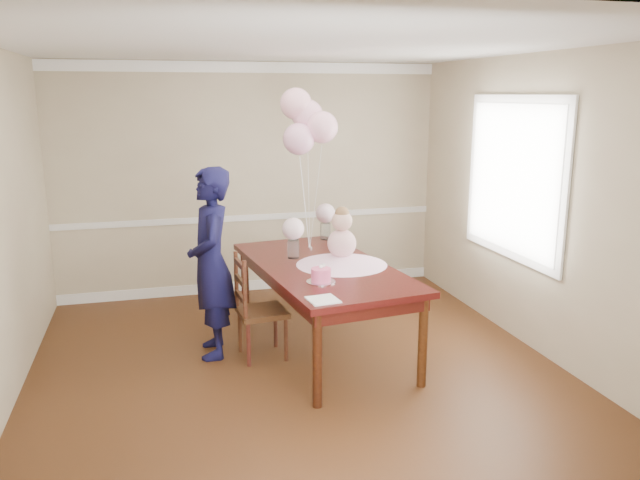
# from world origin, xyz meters

# --- Properties ---
(floor) EXTENTS (4.50, 5.00, 0.00)m
(floor) POSITION_xyz_m (0.00, 0.00, 0.00)
(floor) COLOR #371D0D
(floor) RESTS_ON ground
(ceiling) EXTENTS (4.50, 5.00, 0.02)m
(ceiling) POSITION_xyz_m (0.00, 0.00, 2.70)
(ceiling) COLOR silver
(ceiling) RESTS_ON wall_back
(wall_back) EXTENTS (4.50, 0.02, 2.70)m
(wall_back) POSITION_xyz_m (0.00, 2.50, 1.35)
(wall_back) COLOR tan
(wall_back) RESTS_ON floor
(wall_front) EXTENTS (4.50, 0.02, 2.70)m
(wall_front) POSITION_xyz_m (0.00, -2.50, 1.35)
(wall_front) COLOR tan
(wall_front) RESTS_ON floor
(wall_right) EXTENTS (0.02, 5.00, 2.70)m
(wall_right) POSITION_xyz_m (2.25, 0.00, 1.35)
(wall_right) COLOR tan
(wall_right) RESTS_ON floor
(chair_rail_trim) EXTENTS (4.50, 0.02, 0.07)m
(chair_rail_trim) POSITION_xyz_m (0.00, 2.49, 0.90)
(chair_rail_trim) COLOR silver
(chair_rail_trim) RESTS_ON wall_back
(crown_molding) EXTENTS (4.50, 0.02, 0.12)m
(crown_molding) POSITION_xyz_m (0.00, 2.49, 2.63)
(crown_molding) COLOR white
(crown_molding) RESTS_ON wall_back
(baseboard_trim) EXTENTS (4.50, 0.02, 0.12)m
(baseboard_trim) POSITION_xyz_m (0.00, 2.49, 0.06)
(baseboard_trim) COLOR white
(baseboard_trim) RESTS_ON floor
(window_frame) EXTENTS (0.02, 1.66, 1.56)m
(window_frame) POSITION_xyz_m (2.23, 0.50, 1.55)
(window_frame) COLOR white
(window_frame) RESTS_ON wall_right
(window_blinds) EXTENTS (0.01, 1.50, 1.40)m
(window_blinds) POSITION_xyz_m (2.21, 0.50, 1.55)
(window_blinds) COLOR white
(window_blinds) RESTS_ON wall_right
(dining_table_top) EXTENTS (1.36, 2.31, 0.05)m
(dining_table_top) POSITION_xyz_m (0.33, 0.52, 0.79)
(dining_table_top) COLOR black
(dining_table_top) RESTS_ON table_leg_fl
(table_apron) EXTENTS (1.24, 2.19, 0.11)m
(table_apron) POSITION_xyz_m (0.33, 0.52, 0.71)
(table_apron) COLOR black
(table_apron) RESTS_ON table_leg_fl
(table_leg_fl) EXTENTS (0.09, 0.09, 0.77)m
(table_leg_fl) POSITION_xyz_m (0.00, -0.54, 0.38)
(table_leg_fl) COLOR black
(table_leg_fl) RESTS_ON floor
(table_leg_fr) EXTENTS (0.09, 0.09, 0.77)m
(table_leg_fr) POSITION_xyz_m (0.91, -0.42, 0.38)
(table_leg_fr) COLOR black
(table_leg_fr) RESTS_ON floor
(table_leg_bl) EXTENTS (0.09, 0.09, 0.77)m
(table_leg_bl) POSITION_xyz_m (-0.25, 1.46, 0.38)
(table_leg_bl) COLOR black
(table_leg_bl) RESTS_ON floor
(table_leg_br) EXTENTS (0.09, 0.09, 0.77)m
(table_leg_br) POSITION_xyz_m (0.66, 1.57, 0.38)
(table_leg_br) COLOR black
(table_leg_br) RESTS_ON floor
(baby_skirt) EXTENTS (0.93, 0.93, 0.11)m
(baby_skirt) POSITION_xyz_m (0.50, 0.48, 0.88)
(baby_skirt) COLOR #F8B7DC
(baby_skirt) RESTS_ON dining_table_top
(baby_torso) EXTENTS (0.26, 0.26, 0.26)m
(baby_torso) POSITION_xyz_m (0.50, 0.48, 1.02)
(baby_torso) COLOR pink
(baby_torso) RESTS_ON baby_skirt
(baby_head) EXTENTS (0.19, 0.19, 0.19)m
(baby_head) POSITION_xyz_m (0.50, 0.48, 1.23)
(baby_head) COLOR #CFA18F
(baby_head) RESTS_ON baby_torso
(baby_hair) EXTENTS (0.13, 0.13, 0.13)m
(baby_hair) POSITION_xyz_m (0.50, 0.48, 1.29)
(baby_hair) COLOR brown
(baby_hair) RESTS_ON baby_head
(cake_platter) EXTENTS (0.27, 0.27, 0.01)m
(cake_platter) POSITION_xyz_m (0.18, 0.00, 0.83)
(cake_platter) COLOR silver
(cake_platter) RESTS_ON dining_table_top
(birthday_cake) EXTENTS (0.18, 0.18, 0.11)m
(birthday_cake) POSITION_xyz_m (0.18, 0.00, 0.88)
(birthday_cake) COLOR #EC4A83
(birthday_cake) RESTS_ON cake_platter
(cake_flower_a) EXTENTS (0.03, 0.03, 0.03)m
(cake_flower_a) POSITION_xyz_m (0.18, 0.00, 0.96)
(cake_flower_a) COLOR white
(cake_flower_a) RESTS_ON birthday_cake
(cake_flower_b) EXTENTS (0.03, 0.03, 0.03)m
(cake_flower_b) POSITION_xyz_m (0.21, 0.03, 0.96)
(cake_flower_b) COLOR silver
(cake_flower_b) RESTS_ON birthday_cake
(rose_vase_near) EXTENTS (0.12, 0.12, 0.18)m
(rose_vase_near) POSITION_xyz_m (0.13, 0.82, 0.91)
(rose_vase_near) COLOR silver
(rose_vase_near) RESTS_ON dining_table_top
(roses_near) EXTENTS (0.21, 0.21, 0.21)m
(roses_near) POSITION_xyz_m (0.13, 0.82, 1.11)
(roses_near) COLOR silver
(roses_near) RESTS_ON rose_vase_near
(rose_vase_far) EXTENTS (0.12, 0.12, 0.18)m
(rose_vase_far) POSITION_xyz_m (0.63, 1.49, 0.91)
(rose_vase_far) COLOR silver
(rose_vase_far) RESTS_ON dining_table_top
(roses_far) EXTENTS (0.21, 0.21, 0.21)m
(roses_far) POSITION_xyz_m (0.63, 1.49, 1.11)
(roses_far) COLOR silver
(roses_far) RESTS_ON rose_vase_far
(napkin) EXTENTS (0.24, 0.24, 0.01)m
(napkin) POSITION_xyz_m (0.07, -0.45, 0.83)
(napkin) COLOR white
(napkin) RESTS_ON dining_table_top
(balloon_weight) EXTENTS (0.05, 0.05, 0.02)m
(balloon_weight) POSITION_xyz_m (0.37, 1.13, 0.83)
(balloon_weight) COLOR silver
(balloon_weight) RESTS_ON dining_table_top
(balloon_a) EXTENTS (0.31, 0.31, 0.31)m
(balloon_a) POSITION_xyz_m (0.26, 1.11, 1.92)
(balloon_a) COLOR #EBA6CA
(balloon_a) RESTS_ON balloon_ribbon_a
(balloon_b) EXTENTS (0.31, 0.31, 0.31)m
(balloon_b) POSITION_xyz_m (0.48, 1.09, 2.03)
(balloon_b) COLOR #F7AFC9
(balloon_b) RESTS_ON balloon_ribbon_b
(balloon_c) EXTENTS (0.31, 0.31, 0.31)m
(balloon_c) POSITION_xyz_m (0.37, 1.24, 2.13)
(balloon_c) COLOR #F2ABC7
(balloon_c) RESTS_ON balloon_ribbon_c
(balloon_d) EXTENTS (0.31, 0.31, 0.31)m
(balloon_d) POSITION_xyz_m (0.26, 1.25, 2.24)
(balloon_d) COLOR #F9B0C3
(balloon_d) RESTS_ON balloon_ribbon_d
(balloon_ribbon_a) EXTENTS (0.10, 0.02, 0.91)m
(balloon_ribbon_a) POSITION_xyz_m (0.31, 1.12, 1.29)
(balloon_ribbon_a) COLOR white
(balloon_ribbon_a) RESTS_ON balloon_weight
(balloon_ribbon_b) EXTENTS (0.12, 0.04, 1.02)m
(balloon_ribbon_b) POSITION_xyz_m (0.42, 1.11, 1.35)
(balloon_ribbon_b) COLOR silver
(balloon_ribbon_b) RESTS_ON balloon_weight
(balloon_ribbon_c) EXTENTS (0.01, 0.11, 1.13)m
(balloon_ribbon_c) POSITION_xyz_m (0.37, 1.18, 1.40)
(balloon_ribbon_c) COLOR white
(balloon_ribbon_c) RESTS_ON balloon_weight
(balloon_ribbon_d) EXTENTS (0.10, 0.10, 1.24)m
(balloon_ribbon_d) POSITION_xyz_m (0.31, 1.19, 1.46)
(balloon_ribbon_d) COLOR silver
(balloon_ribbon_d) RESTS_ON balloon_weight
(dining_chair_seat) EXTENTS (0.45, 0.45, 0.05)m
(dining_chair_seat) POSITION_xyz_m (-0.24, 0.51, 0.43)
(dining_chair_seat) COLOR #3A1F0F
(dining_chair_seat) RESTS_ON chair_leg_fl
(chair_leg_fl) EXTENTS (0.04, 0.04, 0.41)m
(chair_leg_fl) POSITION_xyz_m (-0.39, 0.32, 0.20)
(chair_leg_fl) COLOR #3E1610
(chair_leg_fl) RESTS_ON floor
(chair_leg_fr) EXTENTS (0.04, 0.04, 0.41)m
(chair_leg_fr) POSITION_xyz_m (-0.05, 0.35, 0.20)
(chair_leg_fr) COLOR #35180E
(chair_leg_fr) RESTS_ON floor
(chair_leg_bl) EXTENTS (0.04, 0.04, 0.41)m
(chair_leg_bl) POSITION_xyz_m (-0.42, 0.66, 0.20)
(chair_leg_bl) COLOR #3E1E10
(chair_leg_bl) RESTS_ON floor
(chair_leg_br) EXTENTS (0.04, 0.04, 0.41)m
(chair_leg_br) POSITION_xyz_m (-0.08, 0.69, 0.20)
(chair_leg_br) COLOR black
(chair_leg_br) RESTS_ON floor
(chair_back_post_l) EXTENTS (0.04, 0.04, 0.53)m
(chair_back_post_l) POSITION_xyz_m (-0.41, 0.32, 0.70)
(chair_back_post_l) COLOR #3C1B10
(chair_back_post_l) RESTS_ON dining_chair_seat
(chair_back_post_r) EXTENTS (0.04, 0.04, 0.53)m
(chair_back_post_r) POSITION_xyz_m (-0.44, 0.66, 0.70)
(chair_back_post_r) COLOR #3B1C10
(chair_back_post_r) RESTS_ON dining_chair_seat
(chair_slat_low) EXTENTS (0.06, 0.38, 0.05)m
(chair_slat_low) POSITION_xyz_m (-0.42, 0.49, 0.59)
(chair_slat_low) COLOR #3B1D10
(chair_slat_low) RESTS_ON dining_chair_seat
(chair_slat_mid) EXTENTS (0.06, 0.38, 0.05)m
(chair_slat_mid) POSITION_xyz_m (-0.42, 0.49, 0.74)
(chair_slat_mid) COLOR #341D0E
(chair_slat_mid) RESTS_ON dining_chair_seat
(chair_slat_top) EXTENTS (0.06, 0.38, 0.05)m
(chair_slat_top) POSITION_xyz_m (-0.42, 0.49, 0.89)
(chair_slat_top) COLOR #37190F
(chair_slat_top) RESTS_ON dining_chair_seat
(woman) EXTENTS (0.44, 0.64, 1.72)m
(woman) POSITION_xyz_m (-0.66, 0.69, 0.86)
(woman) COLOR black
(woman) RESTS_ON floor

